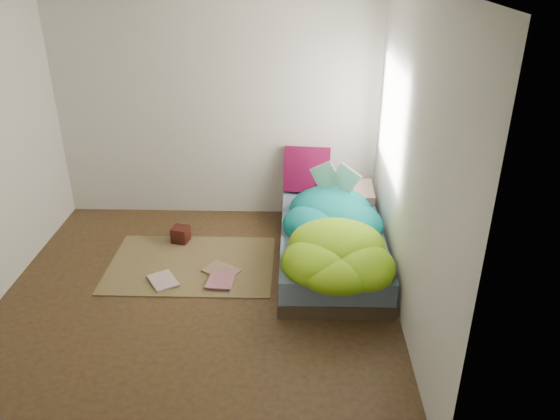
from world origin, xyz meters
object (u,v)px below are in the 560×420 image
Objects in this scene: wooden_box at (181,234)px; floor_book_a at (152,284)px; floor_book_b at (208,279)px; pillow_magenta at (307,169)px; bed at (331,243)px; open_book at (335,169)px.

wooden_box is 0.54× the size of floor_book_a.
floor_book_a is 0.52m from floor_book_b.
pillow_magenta is 1.74m from floor_book_b.
bed is 1.58m from wooden_box.
bed is at bearing -10.17° from wooden_box.
pillow_magenta reaches higher than floor_book_a.
open_book is at bearing 84.06° from bed.
open_book is at bearing 40.26° from floor_book_b.
open_book reaches higher than floor_book_a.
floor_book_b reaches higher than floor_book_a.
open_book is (0.27, -0.52, 0.22)m from pillow_magenta.
open_book is 1.66m from floor_book_b.
open_book is 1.28× the size of floor_book_b.
pillow_magenta is at bearing 25.15° from wooden_box.
wooden_box is at bearing -149.25° from pillow_magenta.
open_book reaches higher than pillow_magenta.
floor_book_b is (-0.93, -1.35, -0.56)m from pillow_magenta.
pillow_magenta is at bearing 104.36° from bed.
floor_book_b is at bearing -126.16° from open_book.
floor_book_a is at bearing -129.16° from pillow_magenta.
bed reaches higher than wooden_box.
pillow_magenta is 0.63m from open_book.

